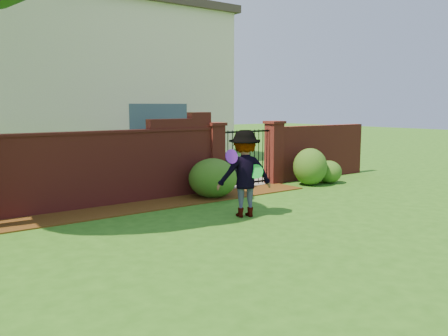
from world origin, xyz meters
TOP-DOWN VIEW (x-y plane):
  - ground at (0.00, 0.00)m, footprint 80.00×80.00m
  - mulch_bed at (-0.95, 3.34)m, footprint 11.10×1.08m
  - brick_wall at (-2.01, 4.00)m, footprint 8.70×0.31m
  - brick_wall_return at (6.60, 4.00)m, footprint 4.00×0.25m
  - pillar_left at (2.40, 4.00)m, footprint 0.50×0.50m
  - pillar_right at (4.60, 4.00)m, footprint 0.50×0.50m
  - iron_gate at (3.50, 4.00)m, footprint 1.78×0.03m
  - driveway at (3.50, 8.00)m, footprint 3.20×8.00m
  - house at (1.00, 12.00)m, footprint 12.40×6.40m
  - car at (3.36, 6.62)m, footprint 2.19×4.45m
  - shrub_left at (1.82, 3.28)m, footprint 1.23×1.23m
  - shrub_middle at (5.23, 3.13)m, footprint 0.99×0.99m
  - shrub_right at (5.96, 3.03)m, footprint 0.77×0.77m
  - man at (1.17, 1.22)m, footprint 1.36×1.09m
  - frisbee_purple at (0.71, 1.08)m, footprint 0.29×0.09m
  - frisbee_green at (1.29, 0.99)m, footprint 0.25×0.27m

SIDE VIEW (x-z plane):
  - ground at x=0.00m, z-range -0.01..0.00m
  - driveway at x=3.50m, z-range 0.00..0.01m
  - mulch_bed at x=-0.95m, z-range 0.00..0.03m
  - shrub_right at x=5.96m, z-range 0.00..0.69m
  - shrub_left at x=1.82m, z-range 0.00..1.01m
  - shrub_middle at x=5.23m, z-range 0.00..1.09m
  - car at x=3.36m, z-range 0.00..1.46m
  - brick_wall_return at x=6.60m, z-range 0.00..1.70m
  - iron_gate at x=3.50m, z-range 0.05..1.65m
  - man at x=1.17m, z-range 0.00..1.83m
  - brick_wall at x=-2.01m, z-range -0.15..2.01m
  - pillar_left at x=2.40m, z-range 0.02..1.90m
  - pillar_right at x=4.60m, z-range 0.02..1.90m
  - frisbee_green at x=1.29m, z-range 0.83..1.13m
  - frisbee_purple at x=0.71m, z-range 1.17..1.47m
  - house at x=1.00m, z-range 0.01..6.31m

